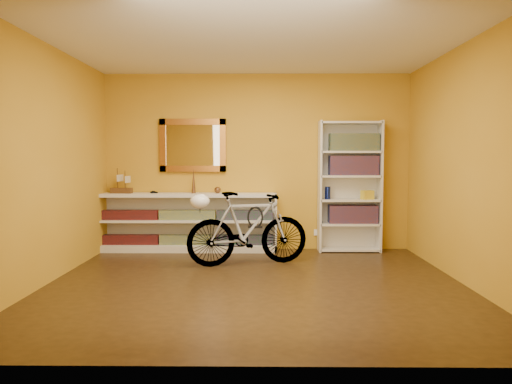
{
  "coord_description": "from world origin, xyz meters",
  "views": [
    {
      "loc": [
        0.06,
        -4.96,
        1.36
      ],
      "look_at": [
        0.0,
        0.7,
        0.95
      ],
      "focal_mm": 32.8,
      "sensor_mm": 36.0,
      "label": 1
    }
  ],
  "objects_px": {
    "console_unit": "(188,222)",
    "bookcase": "(350,186)",
    "bicycle": "(248,228)",
    "helmet": "(200,201)"
  },
  "relations": [
    {
      "from": "console_unit",
      "to": "helmet",
      "type": "xyz_separation_m",
      "value": [
        0.32,
        -1.05,
        0.4
      ]
    },
    {
      "from": "bicycle",
      "to": "console_unit",
      "type": "bearing_deg",
      "value": 30.27
    },
    {
      "from": "bookcase",
      "to": "bicycle",
      "type": "bearing_deg",
      "value": -147.77
    },
    {
      "from": "console_unit",
      "to": "bookcase",
      "type": "height_order",
      "value": "bookcase"
    },
    {
      "from": "bookcase",
      "to": "bicycle",
      "type": "xyz_separation_m",
      "value": [
        -1.45,
        -0.92,
        -0.48
      ]
    },
    {
      "from": "console_unit",
      "to": "bookcase",
      "type": "relative_size",
      "value": 1.37
    },
    {
      "from": "bicycle",
      "to": "helmet",
      "type": "xyz_separation_m",
      "value": [
        -0.59,
        -0.16,
        0.36
      ]
    },
    {
      "from": "console_unit",
      "to": "bicycle",
      "type": "height_order",
      "value": "bicycle"
    },
    {
      "from": "console_unit",
      "to": "bookcase",
      "type": "bearing_deg",
      "value": 0.61
    },
    {
      "from": "console_unit",
      "to": "helmet",
      "type": "relative_size",
      "value": 10.76
    }
  ]
}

